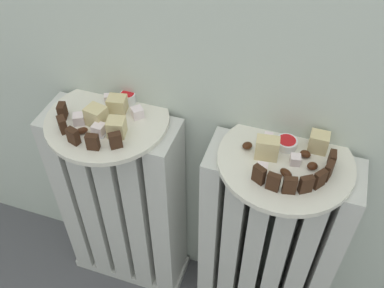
# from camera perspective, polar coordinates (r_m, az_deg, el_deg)

# --- Properties ---
(radiator_left) EXTENTS (0.35, 0.13, 0.64)m
(radiator_left) POSITION_cam_1_polar(r_m,az_deg,el_deg) (1.27, -9.06, -8.11)
(radiator_left) COLOR silver
(radiator_left) RESTS_ON ground_plane
(radiator_right) EXTENTS (0.35, 0.13, 0.64)m
(radiator_right) POSITION_cam_1_polar(r_m,az_deg,el_deg) (1.20, 9.80, -13.14)
(radiator_right) COLOR silver
(radiator_right) RESTS_ON ground_plane
(plate_left) EXTENTS (0.29, 0.29, 0.01)m
(plate_left) POSITION_cam_1_polar(r_m,az_deg,el_deg) (1.03, -11.07, 3.12)
(plate_left) COLOR silver
(plate_left) RESTS_ON radiator_left
(plate_right) EXTENTS (0.29, 0.29, 0.01)m
(plate_right) POSITION_cam_1_polar(r_m,az_deg,el_deg) (0.94, 12.18, -2.21)
(plate_right) COLOR silver
(plate_right) RESTS_ON radiator_right
(dark_cake_slice_left_0) EXTENTS (0.02, 0.03, 0.04)m
(dark_cake_slice_left_0) POSITION_cam_1_polar(r_m,az_deg,el_deg) (1.04, -16.69, 4.17)
(dark_cake_slice_left_0) COLOR #382114
(dark_cake_slice_left_0) RESTS_ON plate_left
(dark_cake_slice_left_1) EXTENTS (0.03, 0.03, 0.04)m
(dark_cake_slice_left_1) POSITION_cam_1_polar(r_m,az_deg,el_deg) (1.01, -16.67, 2.44)
(dark_cake_slice_left_1) COLOR #382114
(dark_cake_slice_left_1) RESTS_ON plate_left
(dark_cake_slice_left_2) EXTENTS (0.03, 0.02, 0.04)m
(dark_cake_slice_left_2) POSITION_cam_1_polar(r_m,az_deg,el_deg) (0.97, -15.35, 1.01)
(dark_cake_slice_left_2) COLOR #382114
(dark_cake_slice_left_2) RESTS_ON plate_left
(dark_cake_slice_left_3) EXTENTS (0.03, 0.02, 0.04)m
(dark_cake_slice_left_3) POSITION_cam_1_polar(r_m,az_deg,el_deg) (0.95, -12.94, 0.27)
(dark_cake_slice_left_3) COLOR #382114
(dark_cake_slice_left_3) RESTS_ON plate_left
(dark_cake_slice_left_4) EXTENTS (0.03, 0.03, 0.04)m
(dark_cake_slice_left_4) POSITION_cam_1_polar(r_m,az_deg,el_deg) (0.94, -10.03, 0.48)
(dark_cake_slice_left_4) COLOR #382114
(dark_cake_slice_left_4) RESTS_ON plate_left
(marble_cake_slice_left_0) EXTENTS (0.05, 0.05, 0.05)m
(marble_cake_slice_left_0) POSITION_cam_1_polar(r_m,az_deg,el_deg) (1.01, -12.45, 3.62)
(marble_cake_slice_left_0) COLOR beige
(marble_cake_slice_left_0) RESTS_ON plate_left
(marble_cake_slice_left_1) EXTENTS (0.05, 0.04, 0.04)m
(marble_cake_slice_left_1) POSITION_cam_1_polar(r_m,az_deg,el_deg) (0.97, -9.90, 2.19)
(marble_cake_slice_left_1) COLOR beige
(marble_cake_slice_left_1) RESTS_ON plate_left
(marble_cake_slice_left_2) EXTENTS (0.05, 0.04, 0.04)m
(marble_cake_slice_left_2) POSITION_cam_1_polar(r_m,az_deg,el_deg) (1.03, -9.79, 5.18)
(marble_cake_slice_left_2) COLOR beige
(marble_cake_slice_left_2) RESTS_ON plate_left
(turkish_delight_left_0) EXTENTS (0.03, 0.03, 0.03)m
(turkish_delight_left_0) POSITION_cam_1_polar(r_m,az_deg,el_deg) (0.99, -12.14, 1.91)
(turkish_delight_left_0) COLOR white
(turkish_delight_left_0) RESTS_ON plate_left
(turkish_delight_left_1) EXTENTS (0.02, 0.02, 0.02)m
(turkish_delight_left_1) POSITION_cam_1_polar(r_m,az_deg,el_deg) (1.07, -10.96, 5.94)
(turkish_delight_left_1) COLOR white
(turkish_delight_left_1) RESTS_ON plate_left
(turkish_delight_left_2) EXTENTS (0.04, 0.04, 0.02)m
(turkish_delight_left_2) POSITION_cam_1_polar(r_m,az_deg,el_deg) (1.02, -7.20, 4.12)
(turkish_delight_left_2) COLOR white
(turkish_delight_left_2) RESTS_ON plate_left
(turkish_delight_left_3) EXTENTS (0.03, 0.03, 0.02)m
(turkish_delight_left_3) POSITION_cam_1_polar(r_m,az_deg,el_deg) (1.02, -14.65, 3.19)
(turkish_delight_left_3) COLOR white
(turkish_delight_left_3) RESTS_ON plate_left
(medjool_date_left_0) EXTENTS (0.03, 0.03, 0.02)m
(medjool_date_left_0) POSITION_cam_1_polar(r_m,az_deg,el_deg) (1.00, -14.27, 1.69)
(medjool_date_left_0) COLOR #3D1E0F
(medjool_date_left_0) RESTS_ON plate_left
(medjool_date_left_1) EXTENTS (0.03, 0.03, 0.02)m
(medjool_date_left_1) POSITION_cam_1_polar(r_m,az_deg,el_deg) (1.05, -12.47, 4.37)
(medjool_date_left_1) COLOR #3D1E0F
(medjool_date_left_1) RESTS_ON plate_left
(jam_bowl_left) EXTENTS (0.04, 0.04, 0.03)m
(jam_bowl_left) POSITION_cam_1_polar(r_m,az_deg,el_deg) (1.06, -8.43, 6.09)
(jam_bowl_left) COLOR white
(jam_bowl_left) RESTS_ON plate_left
(dark_cake_slice_right_0) EXTENTS (0.03, 0.02, 0.04)m
(dark_cake_slice_right_0) POSITION_cam_1_polar(r_m,az_deg,el_deg) (0.87, 8.80, -4.00)
(dark_cake_slice_right_0) COLOR #382114
(dark_cake_slice_right_0) RESTS_ON plate_right
(dark_cake_slice_right_1) EXTENTS (0.03, 0.02, 0.04)m
(dark_cake_slice_right_1) POSITION_cam_1_polar(r_m,az_deg,el_deg) (0.86, 10.63, -4.92)
(dark_cake_slice_right_1) COLOR #382114
(dark_cake_slice_right_1) RESTS_ON plate_right
(dark_cake_slice_right_2) EXTENTS (0.03, 0.02, 0.04)m
(dark_cake_slice_right_2) POSITION_cam_1_polar(r_m,az_deg,el_deg) (0.86, 12.73, -5.33)
(dark_cake_slice_right_2) COLOR #382114
(dark_cake_slice_right_2) RESTS_ON plate_right
(dark_cake_slice_right_3) EXTENTS (0.03, 0.02, 0.04)m
(dark_cake_slice_right_3) POSITION_cam_1_polar(r_m,az_deg,el_deg) (0.87, 14.76, -5.17)
(dark_cake_slice_right_3) COLOR #382114
(dark_cake_slice_right_3) RESTS_ON plate_right
(dark_cake_slice_right_4) EXTENTS (0.03, 0.03, 0.04)m
(dark_cake_slice_right_4) POSITION_cam_1_polar(r_m,az_deg,el_deg) (0.89, 16.42, -4.47)
(dark_cake_slice_right_4) COLOR #382114
(dark_cake_slice_right_4) RESTS_ON plate_right
(dark_cake_slice_right_5) EXTENTS (0.02, 0.03, 0.04)m
(dark_cake_slice_right_5) POSITION_cam_1_polar(r_m,az_deg,el_deg) (0.91, 17.50, -3.37)
(dark_cake_slice_right_5) COLOR #382114
(dark_cake_slice_right_5) RESTS_ON plate_right
(dark_cake_slice_right_6) EXTENTS (0.01, 0.03, 0.04)m
(dark_cake_slice_right_6) POSITION_cam_1_polar(r_m,az_deg,el_deg) (0.93, 17.89, -2.04)
(dark_cake_slice_right_6) COLOR #382114
(dark_cake_slice_right_6) RESTS_ON plate_right
(marble_cake_slice_right_0) EXTENTS (0.05, 0.04, 0.05)m
(marble_cake_slice_right_0) POSITION_cam_1_polar(r_m,az_deg,el_deg) (0.92, 9.84, -0.54)
(marble_cake_slice_right_0) COLOR beige
(marble_cake_slice_right_0) RESTS_ON plate_right
(marble_cake_slice_right_1) EXTENTS (0.04, 0.03, 0.04)m
(marble_cake_slice_right_1) POSITION_cam_1_polar(r_m,az_deg,el_deg) (0.96, 16.32, 0.23)
(marble_cake_slice_right_1) COLOR beige
(marble_cake_slice_right_1) RESTS_ON plate_right
(turkish_delight_right_0) EXTENTS (0.02, 0.02, 0.02)m
(turkish_delight_right_0) POSITION_cam_1_polar(r_m,az_deg,el_deg) (0.92, 13.43, -2.03)
(turkish_delight_right_0) COLOR white
(turkish_delight_right_0) RESTS_ON plate_right
(turkish_delight_right_1) EXTENTS (0.02, 0.02, 0.02)m
(turkish_delight_right_1) POSITION_cam_1_polar(r_m,az_deg,el_deg) (0.89, 9.18, -3.25)
(turkish_delight_right_1) COLOR white
(turkish_delight_right_1) RESTS_ON plate_right
(turkish_delight_right_2) EXTENTS (0.02, 0.02, 0.02)m
(turkish_delight_right_2) POSITION_cam_1_polar(r_m,az_deg,el_deg) (0.96, 9.99, 0.82)
(turkish_delight_right_2) COLOR white
(turkish_delight_right_2) RESTS_ON plate_right
(medjool_date_right_0) EXTENTS (0.03, 0.03, 0.01)m
(medjool_date_right_0) POSITION_cam_1_polar(r_m,az_deg,el_deg) (0.90, 12.25, -3.76)
(medjool_date_right_0) COLOR #3D1E0F
(medjool_date_right_0) RESTS_ON plate_right
(medjool_date_right_1) EXTENTS (0.03, 0.03, 0.02)m
(medjool_date_right_1) POSITION_cam_1_polar(r_m,az_deg,el_deg) (0.94, 7.28, -0.21)
(medjool_date_right_1) COLOR #3D1E0F
(medjool_date_right_1) RESTS_ON plate_right
(medjool_date_right_2) EXTENTS (0.03, 0.02, 0.01)m
(medjool_date_right_2) POSITION_cam_1_polar(r_m,az_deg,el_deg) (0.95, 14.67, -1.29)
(medjool_date_right_2) COLOR #3D1E0F
(medjool_date_right_2) RESTS_ON plate_right
(medjool_date_right_3) EXTENTS (0.03, 0.03, 0.01)m
(medjool_date_right_3) POSITION_cam_1_polar(r_m,az_deg,el_deg) (0.93, 15.54, -2.81)
(medjool_date_right_3) COLOR #3D1E0F
(medjool_date_right_3) RESTS_ON plate_right
(jam_bowl_right) EXTENTS (0.05, 0.05, 0.02)m
(jam_bowl_right) POSITION_cam_1_polar(r_m,az_deg,el_deg) (0.96, 12.32, 0.14)
(jam_bowl_right) COLOR white
(jam_bowl_right) RESTS_ON plate_right
(fork) EXTENTS (0.02, 0.09, 0.00)m
(fork) POSITION_cam_1_polar(r_m,az_deg,el_deg) (1.01, -10.37, 2.67)
(fork) COLOR silver
(fork) RESTS_ON plate_left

